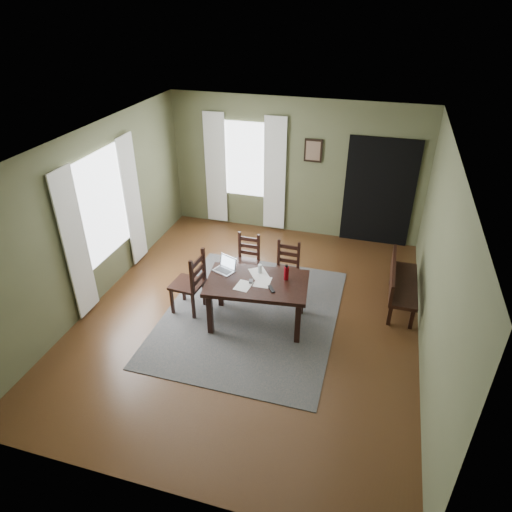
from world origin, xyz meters
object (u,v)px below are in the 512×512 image
(chair_end, at_px, (190,283))
(bench, at_px, (399,281))
(water_bottle, at_px, (286,273))
(dining_table, at_px, (257,287))
(laptop, at_px, (226,267))
(chair_back_right, at_px, (286,269))
(chair_back_left, at_px, (247,261))

(chair_end, xyz_separation_m, bench, (3.08, 1.05, -0.07))
(bench, bearing_deg, water_bottle, 118.65)
(dining_table, bearing_deg, laptop, 154.93)
(chair_back_right, distance_m, laptop, 1.12)
(chair_back_right, xyz_separation_m, water_bottle, (0.16, -0.74, 0.42))
(chair_back_left, distance_m, laptop, 0.89)
(chair_back_left, bearing_deg, laptop, -94.97)
(chair_back_right, xyz_separation_m, bench, (1.78, 0.15, 0.00))
(chair_back_right, xyz_separation_m, laptop, (-0.77, -0.74, 0.36))
(chair_back_left, distance_m, bench, 2.47)
(dining_table, bearing_deg, chair_end, 172.22)
(water_bottle, bearing_deg, chair_back_left, 136.25)
(laptop, distance_m, water_bottle, 0.93)
(chair_back_right, height_order, bench, chair_back_right)
(dining_table, distance_m, chair_back_left, 1.12)
(chair_back_right, height_order, laptop, laptop)
(chair_end, distance_m, laptop, 0.62)
(chair_back_left, xyz_separation_m, water_bottle, (0.85, -0.81, 0.42))
(chair_back_left, bearing_deg, chair_end, -121.38)
(chair_end, xyz_separation_m, water_bottle, (1.45, 0.16, 0.35))
(dining_table, xyz_separation_m, chair_back_left, (-0.46, 0.99, -0.21))
(chair_back_right, distance_m, water_bottle, 0.86)
(bench, bearing_deg, chair_end, 108.81)
(chair_back_right, bearing_deg, bench, 6.45)
(dining_table, height_order, chair_back_left, chair_back_left)
(chair_back_right, bearing_deg, water_bottle, -76.48)
(bench, bearing_deg, laptop, 109.20)
(chair_back_left, relative_size, laptop, 2.40)
(chair_end, relative_size, laptop, 2.81)
(laptop, xyz_separation_m, water_bottle, (0.93, 0.00, 0.06))
(chair_back_right, bearing_deg, dining_table, -102.62)
(chair_end, distance_m, chair_back_left, 1.15)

